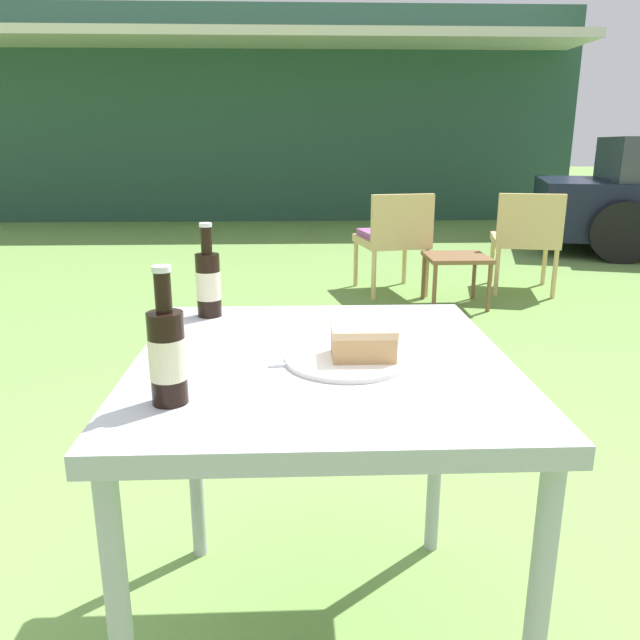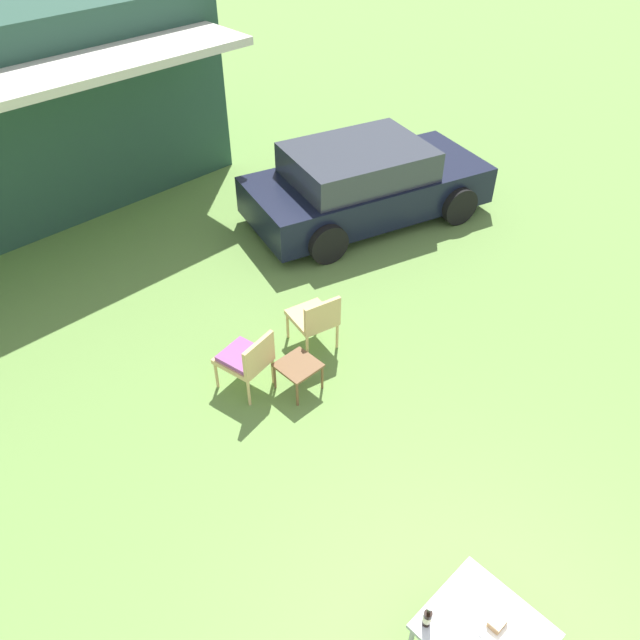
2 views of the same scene
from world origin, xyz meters
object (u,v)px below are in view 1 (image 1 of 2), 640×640
at_px(wicker_chair_plain, 526,235).
at_px(cola_bottle_near, 208,282).
at_px(wicker_chair_cushioned, 393,236).
at_px(garden_side_table, 456,262).
at_px(cola_bottle_far, 167,354).
at_px(patio_table, 322,390).
at_px(cake_on_plate, 356,350).

height_order(wicker_chair_plain, cola_bottle_near, cola_bottle_near).
bearing_deg(wicker_chair_plain, wicker_chair_cushioned, 11.53).
relative_size(garden_side_table, cola_bottle_far, 1.86).
distance_m(wicker_chair_plain, garden_side_table, 0.77).
bearing_deg(patio_table, cola_bottle_far, -139.68).
bearing_deg(wicker_chair_plain, garden_side_table, 44.00).
height_order(cake_on_plate, cola_bottle_far, cola_bottle_far).
xyz_separation_m(wicker_chair_cushioned, wicker_chair_plain, (1.05, -0.02, -0.00)).
xyz_separation_m(wicker_chair_cushioned, garden_side_table, (0.40, -0.42, -0.14)).
distance_m(cake_on_plate, cola_bottle_far, 0.39).
bearing_deg(garden_side_table, cola_bottle_far, -111.92).
relative_size(garden_side_table, cola_bottle_near, 1.86).
bearing_deg(garden_side_table, wicker_chair_plain, 31.30).
bearing_deg(wicker_chair_cushioned, cola_bottle_far, 64.92).
bearing_deg(wicker_chair_cushioned, cake_on_plate, 69.18).
relative_size(wicker_chair_cushioned, patio_table, 0.96).
bearing_deg(wicker_chair_plain, cola_bottle_near, 70.94).
bearing_deg(cake_on_plate, garden_side_table, 72.08).
height_order(patio_table, cake_on_plate, cake_on_plate).
height_order(wicker_chair_plain, cake_on_plate, cake_on_plate).
bearing_deg(wicker_chair_cushioned, wicker_chair_plain, 168.07).
distance_m(wicker_chair_cushioned, patio_table, 3.74).
bearing_deg(patio_table, garden_side_table, 70.83).
height_order(wicker_chair_cushioned, patio_table, wicker_chair_cushioned).
distance_m(patio_table, cola_bottle_far, 0.39).
height_order(wicker_chair_cushioned, cola_bottle_far, cola_bottle_far).
height_order(cake_on_plate, cola_bottle_near, cola_bottle_near).
relative_size(cake_on_plate, cola_bottle_far, 1.06).
relative_size(patio_table, cola_bottle_near, 3.50).
distance_m(cake_on_plate, cola_bottle_near, 0.50).
distance_m(wicker_chair_cushioned, cola_bottle_far, 4.03).
xyz_separation_m(cake_on_plate, cola_bottle_near, (-0.34, 0.36, 0.06)).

